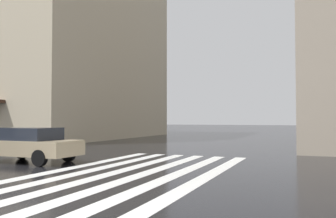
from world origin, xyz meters
The scene contains 4 objects.
ground_plane centered at (0.00, 0.00, 0.00)m, with size 220.00×220.00×0.00m, color black.
zebra_crossing centered at (4.00, 1.06, 0.00)m, with size 13.00×5.50×0.01m.
haussmann_block_mid centered at (22.34, 24.61, 11.75)m, with size 20.89×26.83×24.00m.
car_champagne centered at (5.50, 6.21, 0.76)m, with size 1.85×4.10×1.41m.
Camera 1 is at (-5.35, -4.34, 1.73)m, focal length 36.87 mm.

